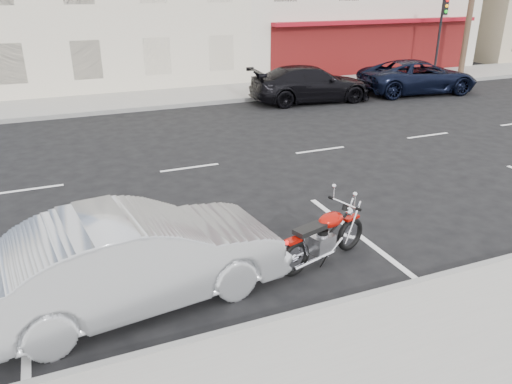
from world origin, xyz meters
TOP-DOWN VIEW (x-y plane):
  - ground at (0.00, 0.00)m, footprint 120.00×120.00m
  - sidewalk_far at (-5.00, 8.70)m, footprint 80.00×3.40m
  - curb_near at (-5.00, -7.00)m, footprint 80.00×0.12m
  - curb_far at (-5.00, 7.00)m, footprint 80.00×0.12m
  - traffic_light at (13.50, 8.33)m, footprint 0.26×0.30m
  - fire_hydrant at (12.00, 8.50)m, footprint 0.20×0.20m
  - motorcycle at (-0.47, -5.47)m, footprint 1.98×0.86m
  - sedan_silver at (-4.37, -5.59)m, footprint 4.76×2.17m
  - suv_far at (10.20, 5.71)m, footprint 5.53×3.08m
  - car_far at (4.89, 5.99)m, footprint 5.25×2.52m

SIDE VIEW (x-z plane):
  - ground at x=0.00m, z-range 0.00..0.00m
  - sidewalk_far at x=-5.00m, z-range 0.00..0.15m
  - curb_near at x=-5.00m, z-range 0.00..0.16m
  - curb_far at x=-5.00m, z-range 0.00..0.16m
  - motorcycle at x=-0.47m, z-range -0.04..0.97m
  - fire_hydrant at x=12.00m, z-range 0.17..0.89m
  - suv_far at x=10.20m, z-range 0.00..1.46m
  - car_far at x=4.89m, z-range 0.00..1.48m
  - sedan_silver at x=-4.37m, z-range 0.00..1.52m
  - traffic_light at x=13.50m, z-range 0.66..4.46m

